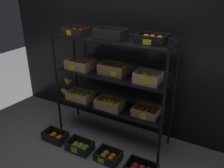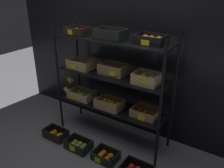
# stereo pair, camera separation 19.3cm
# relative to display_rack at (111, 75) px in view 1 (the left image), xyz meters

# --- Properties ---
(ground_plane) EXTENTS (10.00, 10.00, 0.00)m
(ground_plane) POSITION_rel_display_rack_xyz_m (0.01, 0.01, -0.95)
(ground_plane) COLOR gray
(storefront_wall) EXTENTS (3.93, 0.12, 2.63)m
(storefront_wall) POSITION_rel_display_rack_xyz_m (0.01, 0.43, 0.37)
(storefront_wall) COLOR black
(storefront_wall) RESTS_ON ground_plane
(display_rack) EXTENTS (1.66, 0.47, 1.55)m
(display_rack) POSITION_rel_display_rack_xyz_m (0.00, 0.00, 0.00)
(display_rack) COLOR black
(display_rack) RESTS_ON ground_plane
(crate_ground_orange) EXTENTS (0.34, 0.21, 0.13)m
(crate_ground_orange) POSITION_rel_display_rack_xyz_m (-0.63, -0.47, -0.90)
(crate_ground_orange) COLOR black
(crate_ground_orange) RESTS_ON ground_plane
(crate_ground_apple_green) EXTENTS (0.34, 0.23, 0.13)m
(crate_ground_apple_green) POSITION_rel_display_rack_xyz_m (-0.21, -0.48, -0.90)
(crate_ground_apple_green) COLOR black
(crate_ground_apple_green) RESTS_ON ground_plane
(crate_ground_center_orange) EXTENTS (0.31, 0.24, 0.11)m
(crate_ground_center_orange) POSITION_rel_display_rack_xyz_m (0.21, -0.45, -0.90)
(crate_ground_center_orange) COLOR black
(crate_ground_center_orange) RESTS_ON ground_plane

